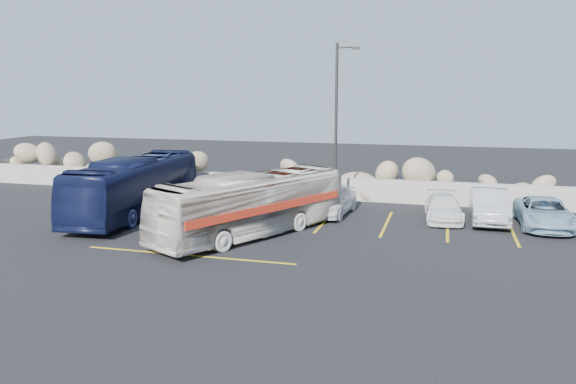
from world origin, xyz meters
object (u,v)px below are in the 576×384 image
(lamppost, at_px, (337,122))
(car_c, at_px, (444,208))
(car_d, at_px, (544,213))
(car_b, at_px, (489,206))
(vintage_bus, at_px, (252,204))
(tour_coach, at_px, (136,186))
(car_a, at_px, (332,199))

(lamppost, distance_m, car_c, 6.44)
(lamppost, bearing_deg, car_d, -8.21)
(lamppost, xyz_separation_m, car_b, (7.10, -0.85, -3.57))
(vintage_bus, bearing_deg, tour_coach, -171.41)
(lamppost, xyz_separation_m, car_c, (5.14, -1.03, -3.73))
(lamppost, xyz_separation_m, vintage_bus, (-2.30, -5.96, -3.02))
(car_c, distance_m, car_d, 4.18)
(tour_coach, distance_m, car_c, 14.29)
(car_c, bearing_deg, car_d, -8.48)
(tour_coach, xyz_separation_m, car_b, (15.95, 2.94, -0.65))
(car_b, bearing_deg, car_c, -175.29)
(tour_coach, distance_m, car_b, 16.23)
(vintage_bus, relative_size, car_d, 2.02)
(vintage_bus, distance_m, car_a, 5.32)
(tour_coach, xyz_separation_m, car_c, (13.99, 2.76, -0.81))
(car_d, bearing_deg, car_b, 166.64)
(car_b, xyz_separation_m, car_c, (-1.95, -0.18, -0.16))
(vintage_bus, relative_size, car_c, 2.37)
(car_c, xyz_separation_m, car_d, (4.17, -0.31, 0.07))
(vintage_bus, bearing_deg, car_d, 48.64)
(vintage_bus, bearing_deg, car_a, 90.92)
(car_d, bearing_deg, tour_coach, -173.18)
(vintage_bus, relative_size, car_a, 2.17)
(lamppost, xyz_separation_m, car_a, (0.02, -1.21, -3.57))
(car_b, height_order, car_c, car_b)
(car_c, bearing_deg, tour_coach, -173.05)
(vintage_bus, height_order, tour_coach, tour_coach)
(car_a, xyz_separation_m, car_d, (9.29, -0.13, -0.09))
(car_b, bearing_deg, car_d, -13.03)
(lamppost, distance_m, vintage_bus, 7.07)
(lamppost, relative_size, vintage_bus, 0.87)
(lamppost, distance_m, car_b, 7.99)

